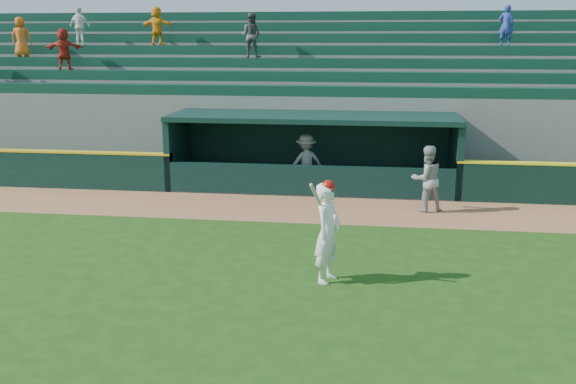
% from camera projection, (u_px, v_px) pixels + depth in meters
% --- Properties ---
extents(ground, '(120.00, 120.00, 0.00)m').
position_uv_depth(ground, '(278.00, 266.00, 14.07)').
color(ground, '#1C4010').
rests_on(ground, ground).
extents(warning_track, '(40.00, 3.00, 0.01)m').
position_uv_depth(warning_track, '(303.00, 209.00, 18.79)').
color(warning_track, '#98613C').
rests_on(warning_track, ground).
extents(dugout_player_front, '(1.14, 1.03, 1.92)m').
position_uv_depth(dugout_player_front, '(427.00, 179.00, 18.35)').
color(dugout_player_front, '#9D9D98').
rests_on(dugout_player_front, ground).
extents(dugout_player_inside, '(1.38, 1.13, 1.86)m').
position_uv_depth(dugout_player_inside, '(306.00, 163.00, 20.93)').
color(dugout_player_inside, gray).
rests_on(dugout_player_inside, ground).
extents(dugout, '(9.40, 2.80, 2.46)m').
position_uv_depth(dugout, '(314.00, 146.00, 21.47)').
color(dugout, slate).
rests_on(dugout, ground).
extents(stands, '(34.50, 6.25, 7.51)m').
position_uv_depth(stands, '(324.00, 102.00, 25.63)').
color(stands, slate).
rests_on(stands, ground).
extents(batter_at_plate, '(0.71, 0.88, 2.14)m').
position_uv_depth(batter_at_plate, '(328.00, 231.00, 13.00)').
color(batter_at_plate, white).
rests_on(batter_at_plate, ground).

